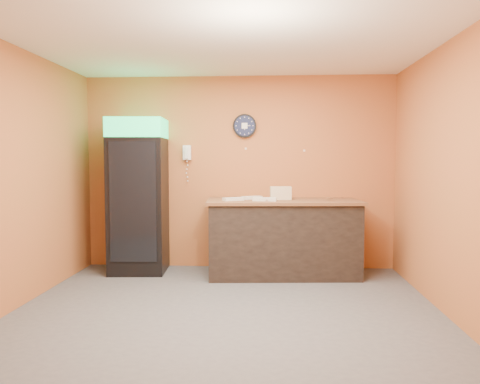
{
  "coord_description": "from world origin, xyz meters",
  "views": [
    {
      "loc": [
        0.43,
        -4.85,
        1.6
      ],
      "look_at": [
        0.1,
        0.6,
        1.21
      ],
      "focal_mm": 35.0,
      "sensor_mm": 36.0,
      "label": 1
    }
  ],
  "objects": [
    {
      "name": "floor",
      "position": [
        0.0,
        0.0,
        0.0
      ],
      "size": [
        4.5,
        4.5,
        0.0
      ],
      "primitive_type": "plane",
      "color": "#47474C",
      "rests_on": "ground"
    },
    {
      "name": "back_wall",
      "position": [
        0.0,
        2.0,
        1.4
      ],
      "size": [
        4.5,
        0.02,
        2.8
      ],
      "primitive_type": "cube",
      "color": "#B15E32",
      "rests_on": "floor"
    },
    {
      "name": "left_wall",
      "position": [
        -2.25,
        0.0,
        1.4
      ],
      "size": [
        0.02,
        4.0,
        2.8
      ],
      "primitive_type": "cube",
      "color": "#B15E32",
      "rests_on": "floor"
    },
    {
      "name": "right_wall",
      "position": [
        2.25,
        0.0,
        1.4
      ],
      "size": [
        0.02,
        4.0,
        2.8
      ],
      "primitive_type": "cube",
      "color": "#B15E32",
      "rests_on": "floor"
    },
    {
      "name": "ceiling",
      "position": [
        0.0,
        0.0,
        2.8
      ],
      "size": [
        4.5,
        4.0,
        0.02
      ],
      "primitive_type": "cube",
      "color": "white",
      "rests_on": "back_wall"
    },
    {
      "name": "beverage_cooler",
      "position": [
        -1.4,
        1.6,
        1.06
      ],
      "size": [
        0.8,
        0.82,
        2.16
      ],
      "rotation": [
        0.0,
        0.0,
        0.07
      ],
      "color": "black",
      "rests_on": "floor"
    },
    {
      "name": "prep_counter",
      "position": [
        0.64,
        1.56,
        0.5
      ],
      "size": [
        2.06,
        1.04,
        1.0
      ],
      "primitive_type": "cube",
      "rotation": [
        0.0,
        0.0,
        0.07
      ],
      "color": "black",
      "rests_on": "floor"
    },
    {
      "name": "wall_clock",
      "position": [
        0.08,
        1.97,
        2.08
      ],
      "size": [
        0.34,
        0.06,
        0.34
      ],
      "color": "black",
      "rests_on": "back_wall"
    },
    {
      "name": "wall_phone",
      "position": [
        -0.76,
        1.95,
        1.69
      ],
      "size": [
        0.12,
        0.1,
        0.21
      ],
      "color": "white",
      "rests_on": "back_wall"
    },
    {
      "name": "butcher_paper",
      "position": [
        0.64,
        1.56,
        1.02
      ],
      "size": [
        2.13,
        1.1,
        0.04
      ],
      "primitive_type": "cube",
      "rotation": [
        0.0,
        0.0,
        0.07
      ],
      "color": "brown",
      "rests_on": "prep_counter"
    },
    {
      "name": "sub_roll_stack",
      "position": [
        0.6,
        1.54,
        1.13
      ],
      "size": [
        0.3,
        0.14,
        0.18
      ],
      "rotation": [
        0.0,
        0.0,
        0.14
      ],
      "color": "beige",
      "rests_on": "butcher_paper"
    },
    {
      "name": "wrapped_sandwich_left",
      "position": [
        -0.04,
        1.38,
        1.06
      ],
      "size": [
        0.29,
        0.24,
        0.04
      ],
      "primitive_type": "cube",
      "rotation": [
        0.0,
        0.0,
        0.54
      ],
      "color": "silver",
      "rests_on": "butcher_paper"
    },
    {
      "name": "wrapped_sandwich_mid",
      "position": [
        0.38,
        1.35,
        1.06
      ],
      "size": [
        0.32,
        0.15,
        0.04
      ],
      "primitive_type": "cube",
      "rotation": [
        0.0,
        0.0,
        -0.1
      ],
      "color": "silver",
      "rests_on": "butcher_paper"
    },
    {
      "name": "wrapped_sandwich_right",
      "position": [
        0.2,
        1.62,
        1.06
      ],
      "size": [
        0.3,
        0.24,
        0.04
      ],
      "primitive_type": "cube",
      "rotation": [
        0.0,
        0.0,
        0.53
      ],
      "color": "silver",
      "rests_on": "butcher_paper"
    },
    {
      "name": "kitchen_tool",
      "position": [
        0.73,
        1.72,
        1.07
      ],
      "size": [
        0.06,
        0.06,
        0.06
      ],
      "primitive_type": "cylinder",
      "color": "silver",
      "rests_on": "butcher_paper"
    }
  ]
}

